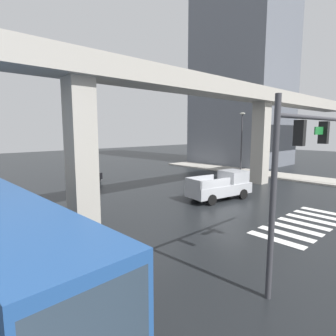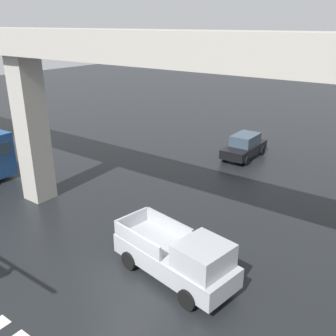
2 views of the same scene
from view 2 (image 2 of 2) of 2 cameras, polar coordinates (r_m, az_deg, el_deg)
The scene contains 4 objects.
ground_plane at distance 14.66m, azimuth -6.82°, elevation -18.04°, with size 120.00×120.00×0.00m, color black.
elevated_overpass at distance 13.84m, azimuth 0.80°, elevation 15.17°, with size 59.00×2.27×9.01m.
pickup_truck at distance 14.49m, azimuth 1.77°, elevation -13.49°, with size 5.34×2.71×2.08m.
sedan_black at distance 27.83m, azimuth 11.56°, elevation 3.29°, with size 1.97×4.30×1.72m.
Camera 2 is at (7.97, -8.10, 9.26)m, focal length 40.01 mm.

